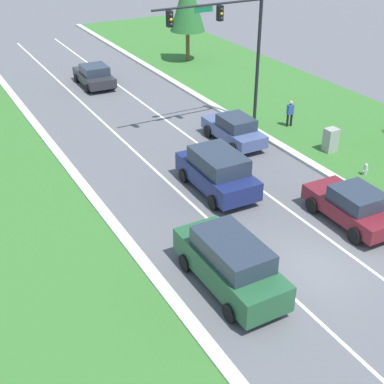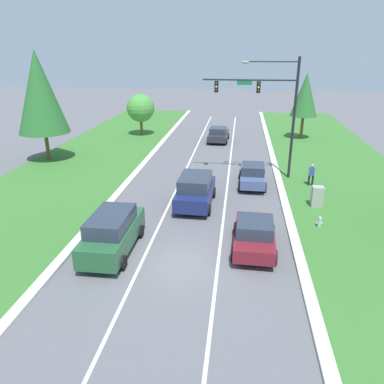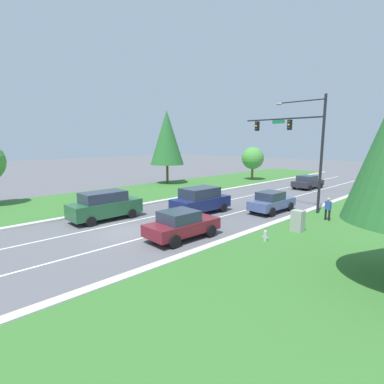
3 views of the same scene
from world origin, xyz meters
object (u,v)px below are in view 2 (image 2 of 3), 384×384
at_px(pedestrian, 311,174).
at_px(fire_hydrant, 319,222).
at_px(burgundy_sedan, 254,234).
at_px(utility_cabinet, 317,197).
at_px(slate_blue_sedan, 253,175).
at_px(charcoal_sedan, 218,134).
at_px(conifer_mid_left_tree, 40,92).
at_px(forest_suv, 112,232).
at_px(traffic_signal_mast, 270,101).
at_px(conifer_near_right_tree, 305,95).
at_px(oak_near_left_tree, 141,108).
at_px(navy_suv, 195,190).

relative_size(pedestrian, fire_hydrant, 2.41).
distance_m(burgundy_sedan, utility_cabinet, 7.21).
height_order(slate_blue_sedan, utility_cabinet, slate_blue_sedan).
distance_m(burgundy_sedan, charcoal_sedan, 23.39).
relative_size(burgundy_sedan, fire_hydrant, 6.38).
xyz_separation_m(burgundy_sedan, conifer_mid_left_tree, (-17.95, 13.86, 5.15)).
bearing_deg(pedestrian, slate_blue_sedan, 10.77).
bearing_deg(slate_blue_sedan, forest_suv, -122.94).
distance_m(forest_suv, conifer_mid_left_tree, 19.20).
xyz_separation_m(traffic_signal_mast, fire_hydrant, (2.57, -8.64, -5.51)).
height_order(burgundy_sedan, pedestrian, pedestrian).
distance_m(pedestrian, conifer_near_right_tree, 16.12).
distance_m(charcoal_sedan, oak_near_left_tree, 9.41).
relative_size(traffic_signal_mast, navy_suv, 1.86).
distance_m(navy_suv, conifer_near_right_tree, 22.58).
bearing_deg(conifer_mid_left_tree, traffic_signal_mast, -6.95).
xyz_separation_m(fire_hydrant, conifer_near_right_tree, (2.10, 22.54, 4.48)).
xyz_separation_m(charcoal_sedan, pedestrian, (7.59, -13.31, 0.16)).
bearing_deg(burgundy_sedan, conifer_near_right_tree, 78.65).
distance_m(traffic_signal_mast, conifer_mid_left_tree, 19.24).
relative_size(fire_hydrant, oak_near_left_tree, 0.15).
distance_m(forest_suv, fire_hydrant, 11.39).
bearing_deg(conifer_near_right_tree, burgundy_sedan, -102.91).
height_order(pedestrian, conifer_mid_left_tree, conifer_mid_left_tree).
xyz_separation_m(navy_suv, utility_cabinet, (7.68, 0.66, -0.35)).
bearing_deg(slate_blue_sedan, conifer_mid_left_tree, 167.21).
height_order(traffic_signal_mast, conifer_near_right_tree, traffic_signal_mast).
height_order(forest_suv, slate_blue_sedan, forest_suv).
bearing_deg(charcoal_sedan, oak_near_left_tree, 171.29).
relative_size(traffic_signal_mast, burgundy_sedan, 2.00).
height_order(pedestrian, conifer_near_right_tree, conifer_near_right_tree).
bearing_deg(charcoal_sedan, pedestrian, -58.42).
bearing_deg(charcoal_sedan, burgundy_sedan, -80.17).
xyz_separation_m(utility_cabinet, conifer_near_right_tree, (1.74, 19.50, 4.14)).
distance_m(fire_hydrant, conifer_mid_left_tree, 24.94).
bearing_deg(conifer_mid_left_tree, charcoal_sedan, 32.31).
height_order(traffic_signal_mast, conifer_mid_left_tree, conifer_mid_left_tree).
relative_size(forest_suv, charcoal_sedan, 1.14).
bearing_deg(pedestrian, forest_suv, 50.26).
bearing_deg(oak_near_left_tree, charcoal_sedan, -10.58).
height_order(navy_suv, charcoal_sedan, navy_suv).
bearing_deg(conifer_near_right_tree, fire_hydrant, -95.34).
xyz_separation_m(navy_suv, pedestrian, (7.95, 4.59, -0.10)).
bearing_deg(utility_cabinet, burgundy_sedan, -124.59).
distance_m(burgundy_sedan, forest_suv, 7.01).
relative_size(burgundy_sedan, pedestrian, 2.64).
distance_m(utility_cabinet, pedestrian, 3.94).
distance_m(slate_blue_sedan, fire_hydrant, 7.55).
height_order(burgundy_sedan, oak_near_left_tree, oak_near_left_tree).
distance_m(traffic_signal_mast, burgundy_sedan, 12.63).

